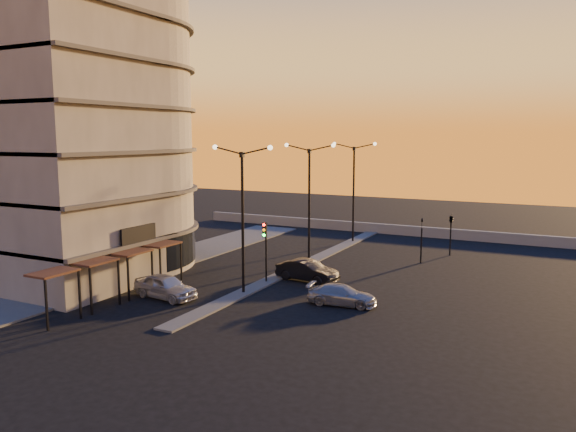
% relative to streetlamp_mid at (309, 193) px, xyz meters
% --- Properties ---
extents(ground, '(120.00, 120.00, 0.00)m').
position_rel_streetlamp_mid_xyz_m(ground, '(0.00, -10.00, -5.59)').
color(ground, black).
rests_on(ground, ground).
extents(sidewalk_west, '(5.00, 40.00, 0.12)m').
position_rel_streetlamp_mid_xyz_m(sidewalk_west, '(-10.50, -6.00, -5.53)').
color(sidewalk_west, '#484846').
rests_on(sidewalk_west, ground).
extents(median, '(1.20, 36.00, 0.12)m').
position_rel_streetlamp_mid_xyz_m(median, '(0.00, 0.00, -5.53)').
color(median, '#484846').
rests_on(median, ground).
extents(parapet, '(44.00, 0.50, 1.00)m').
position_rel_streetlamp_mid_xyz_m(parapet, '(2.00, 16.00, -5.09)').
color(parapet, slate).
rests_on(parapet, ground).
extents(building, '(14.35, 17.08, 25.00)m').
position_rel_streetlamp_mid_xyz_m(building, '(-14.00, -9.97, 6.32)').
color(building, '#66615A').
rests_on(building, ground).
extents(streetlamp_near, '(4.32, 0.32, 9.51)m').
position_rel_streetlamp_mid_xyz_m(streetlamp_near, '(0.00, -10.00, 0.00)').
color(streetlamp_near, black).
rests_on(streetlamp_near, ground).
extents(streetlamp_mid, '(4.32, 0.32, 9.51)m').
position_rel_streetlamp_mid_xyz_m(streetlamp_mid, '(0.00, 0.00, 0.00)').
color(streetlamp_mid, black).
rests_on(streetlamp_mid, ground).
extents(streetlamp_far, '(4.32, 0.32, 9.51)m').
position_rel_streetlamp_mid_xyz_m(streetlamp_far, '(0.00, 10.00, 0.00)').
color(streetlamp_far, black).
rests_on(streetlamp_far, ground).
extents(traffic_light_main, '(0.28, 0.44, 4.25)m').
position_rel_streetlamp_mid_xyz_m(traffic_light_main, '(0.00, -7.13, -2.70)').
color(traffic_light_main, black).
rests_on(traffic_light_main, ground).
extents(signal_east_a, '(0.13, 0.16, 3.60)m').
position_rel_streetlamp_mid_xyz_m(signal_east_a, '(8.00, 4.00, -3.66)').
color(signal_east_a, black).
rests_on(signal_east_a, ground).
extents(signal_east_b, '(0.42, 1.99, 3.60)m').
position_rel_streetlamp_mid_xyz_m(signal_east_b, '(9.50, 8.00, -2.49)').
color(signal_east_b, black).
rests_on(signal_east_b, ground).
extents(car_hatchback, '(4.60, 2.33, 1.50)m').
position_rel_streetlamp_mid_xyz_m(car_hatchback, '(-3.81, -13.06, -4.84)').
color(car_hatchback, '#B6B7BE').
rests_on(car_hatchback, ground).
extents(car_sedan, '(4.61, 2.09, 1.47)m').
position_rel_streetlamp_mid_xyz_m(car_sedan, '(2.29, -5.21, -4.86)').
color(car_sedan, black).
rests_on(car_sedan, ground).
extents(car_wagon, '(4.36, 2.24, 1.21)m').
position_rel_streetlamp_mid_xyz_m(car_wagon, '(6.52, -9.37, -4.99)').
color(car_wagon, gray).
rests_on(car_wagon, ground).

